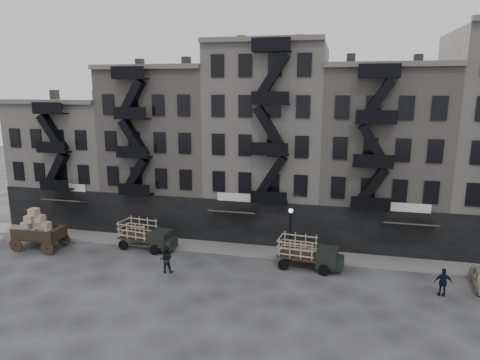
% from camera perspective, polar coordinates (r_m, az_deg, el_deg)
% --- Properties ---
extents(ground, '(140.00, 140.00, 0.00)m').
position_cam_1_polar(ground, '(33.07, 0.81, -11.86)').
color(ground, '#38383A').
rests_on(ground, ground).
extents(sidewalk, '(55.00, 2.50, 0.15)m').
position_cam_1_polar(sidewalk, '(36.42, 2.09, -9.38)').
color(sidewalk, slate).
rests_on(sidewalk, ground).
extents(building_west, '(10.00, 11.35, 13.20)m').
position_cam_1_polar(building_west, '(47.95, -20.50, 2.52)').
color(building_west, '#A9A39C').
rests_on(building_west, ground).
extents(building_midwest, '(10.00, 11.35, 16.20)m').
position_cam_1_polar(building_midwest, '(43.00, -9.45, 4.11)').
color(building_midwest, gray).
rests_on(building_midwest, ground).
extents(building_center, '(10.00, 11.35, 18.20)m').
position_cam_1_polar(building_center, '(40.12, 3.87, 5.10)').
color(building_center, '#A9A39C').
rests_on(building_center, ground).
extents(building_mideast, '(10.00, 11.35, 16.20)m').
position_cam_1_polar(building_mideast, '(39.90, 18.18, 3.01)').
color(building_mideast, gray).
rests_on(building_mideast, ground).
extents(lamp_post, '(0.36, 0.36, 4.28)m').
position_cam_1_polar(lamp_post, '(34.00, 6.74, -6.22)').
color(lamp_post, black).
rests_on(lamp_post, ground).
extents(wagon, '(4.26, 2.33, 3.58)m').
position_cam_1_polar(wagon, '(40.16, -25.41, -5.54)').
color(wagon, black).
rests_on(wagon, ground).
extents(stake_truck_west, '(5.10, 2.55, 2.46)m').
position_cam_1_polar(stake_truck_west, '(37.38, -12.42, -6.92)').
color(stake_truck_west, black).
rests_on(stake_truck_west, ground).
extents(stake_truck_east, '(5.00, 2.44, 2.43)m').
position_cam_1_polar(stake_truck_east, '(33.17, 9.11, -9.35)').
color(stake_truck_east, black).
rests_on(stake_truck_east, ground).
extents(pedestrian_west, '(0.71, 0.78, 1.78)m').
position_cam_1_polar(pedestrian_west, '(42.53, -25.42, -6.20)').
color(pedestrian_west, black).
rests_on(pedestrian_west, ground).
extents(pedestrian_mid, '(1.12, 0.95, 2.02)m').
position_cam_1_polar(pedestrian_mid, '(32.73, -9.81, -10.39)').
color(pedestrian_mid, black).
rests_on(pedestrian_mid, ground).
extents(policeman, '(1.15, 0.51, 1.93)m').
position_cam_1_polar(policeman, '(31.88, 25.46, -12.22)').
color(policeman, black).
rests_on(policeman, ground).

